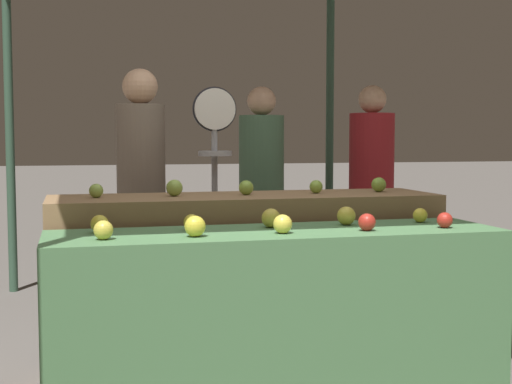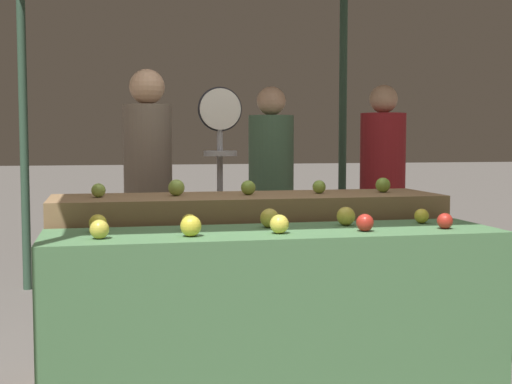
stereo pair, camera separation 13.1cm
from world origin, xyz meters
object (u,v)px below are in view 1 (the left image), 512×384
person_vendor_at_scale (141,180)px  produce_scale (215,160)px  person_customer_left (371,175)px  person_customer_right (262,179)px

person_vendor_at_scale → produce_scale: bearing=136.2°
produce_scale → person_customer_left: 1.76m
produce_scale → person_vendor_at_scale: person_vendor_at_scale is taller
person_vendor_at_scale → person_customer_right: person_vendor_at_scale is taller
produce_scale → person_vendor_at_scale: (-0.41, 0.31, -0.13)m
person_vendor_at_scale → person_customer_right: bearing=-151.9°
person_customer_left → person_customer_right: person_customer_left is taller
produce_scale → person_vendor_at_scale: 0.53m
produce_scale → person_customer_right: bearing=60.6°
person_vendor_at_scale → person_customer_right: 1.16m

